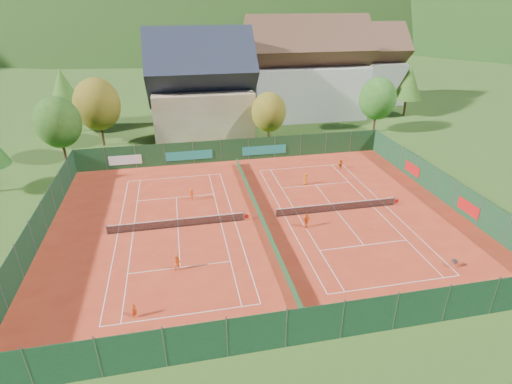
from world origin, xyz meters
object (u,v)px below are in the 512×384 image
(player_left_near, at_px, (134,311))
(player_right_far_a, at_px, (306,179))
(hotel_block_a, at_px, (306,74))
(chalet, at_px, (201,90))
(ball_hopper, at_px, (455,262))
(player_left_far, at_px, (192,194))
(player_right_far_b, at_px, (341,164))
(player_left_mid, at_px, (178,263))
(player_right_near, at_px, (306,221))
(hotel_block_b, at_px, (359,69))

(player_left_near, xyz_separation_m, player_right_far_a, (18.08, 18.20, 0.11))
(hotel_block_a, distance_m, player_left_near, 55.10)
(chalet, height_order, hotel_block_a, hotel_block_a)
(ball_hopper, relative_size, player_left_far, 0.58)
(ball_hopper, xyz_separation_m, player_right_far_a, (-6.81, 17.60, 0.15))
(ball_hopper, relative_size, player_right_far_b, 0.62)
(ball_hopper, height_order, player_left_near, player_left_near)
(chalet, xyz_separation_m, player_left_near, (-8.20, -41.43, -6.03))
(chalet, bearing_deg, player_left_mid, -97.97)
(ball_hopper, relative_size, player_left_near, 0.67)
(hotel_block_a, distance_m, player_right_near, 40.86)
(player_left_mid, xyz_separation_m, player_right_far_b, (20.82, 17.13, -0.06))
(player_left_mid, distance_m, player_right_far_a, 20.22)
(hotel_block_b, height_order, player_right_far_a, hotel_block_b)
(player_left_mid, bearing_deg, player_right_far_b, 37.27)
(chalet, relative_size, ball_hopper, 20.25)
(hotel_block_a, bearing_deg, hotel_block_b, 29.74)
(player_left_far, xyz_separation_m, player_right_near, (10.27, -7.91, 0.07))
(hotel_block_a, xyz_separation_m, player_right_far_a, (-9.12, -29.24, -6.68))
(hotel_block_b, relative_size, player_right_near, 11.47)
(ball_hopper, relative_size, player_left_mid, 0.57)
(player_right_far_b, bearing_deg, chalet, -86.27)
(chalet, height_order, player_right_far_b, chalet)
(player_right_near, bearing_deg, player_left_mid, 179.35)
(hotel_block_b, bearing_deg, player_left_mid, -126.92)
(chalet, height_order, player_left_near, chalet)
(player_right_far_a, height_order, player_right_far_b, player_right_far_a)
(chalet, xyz_separation_m, player_left_far, (-3.35, -24.55, -5.94))
(player_left_far, relative_size, player_right_far_b, 1.06)
(player_left_mid, distance_m, player_right_near, 12.81)
(player_left_near, bearing_deg, player_right_far_a, 2.98)
(hotel_block_b, bearing_deg, player_left_far, -133.32)
(hotel_block_a, height_order, hotel_block_b, hotel_block_a)
(player_left_near, distance_m, player_right_far_a, 25.65)
(player_left_mid, height_order, player_right_near, player_right_near)
(hotel_block_b, distance_m, player_right_far_b, 38.31)
(player_left_far, xyz_separation_m, player_right_far_a, (13.23, 1.32, 0.02))
(chalet, relative_size, player_right_far_b, 12.56)
(player_left_mid, bearing_deg, player_right_near, 17.43)
(player_left_far, bearing_deg, ball_hopper, 127.27)
(player_left_far, height_order, player_right_far_b, player_left_far)
(player_left_near, xyz_separation_m, player_left_mid, (3.05, 4.67, 0.11))
(player_left_far, bearing_deg, player_left_mid, 68.00)
(hotel_block_b, distance_m, player_left_mid, 63.78)
(hotel_block_a, relative_size, player_right_far_b, 16.74)
(hotel_block_b, xyz_separation_m, player_left_near, (-41.20, -55.43, -6.03))
(hotel_block_a, height_order, player_left_far, hotel_block_a)
(hotel_block_a, relative_size, player_left_mid, 15.29)
(chalet, distance_m, player_right_near, 33.71)
(player_right_near, relative_size, player_right_far_b, 1.17)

